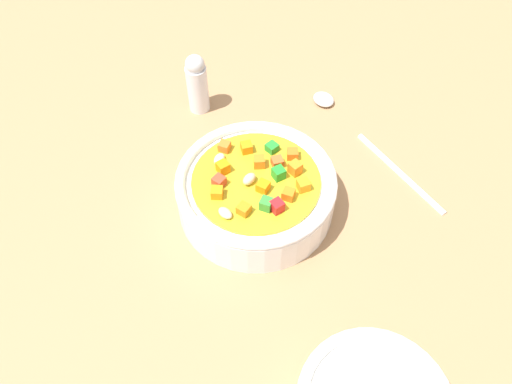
# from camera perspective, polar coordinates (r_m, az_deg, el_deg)

# --- Properties ---
(ground_plane) EXTENTS (1.40, 1.40, 0.02)m
(ground_plane) POSITION_cam_1_polar(r_m,az_deg,el_deg) (0.59, -0.00, -2.20)
(ground_plane) COLOR #9E754F
(soup_bowl_main) EXTENTS (0.18, 0.18, 0.06)m
(soup_bowl_main) POSITION_cam_1_polar(r_m,az_deg,el_deg) (0.56, 0.00, 0.13)
(soup_bowl_main) COLOR white
(soup_bowl_main) RESTS_ON ground_plane
(spoon) EXTENTS (0.24, 0.04, 0.01)m
(spoon) POSITION_cam_1_polar(r_m,az_deg,el_deg) (0.66, 11.77, 6.59)
(spoon) COLOR silver
(spoon) RESTS_ON ground_plane
(pepper_shaker) EXTENTS (0.03, 0.03, 0.08)m
(pepper_shaker) POSITION_cam_1_polar(r_m,az_deg,el_deg) (0.67, -6.74, 12.21)
(pepper_shaker) COLOR silver
(pepper_shaker) RESTS_ON ground_plane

